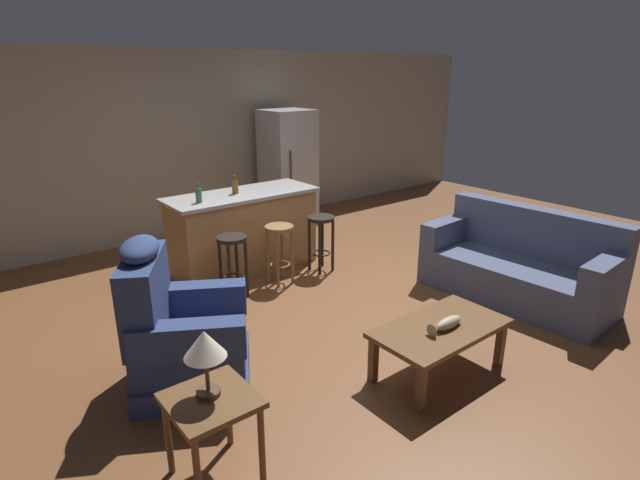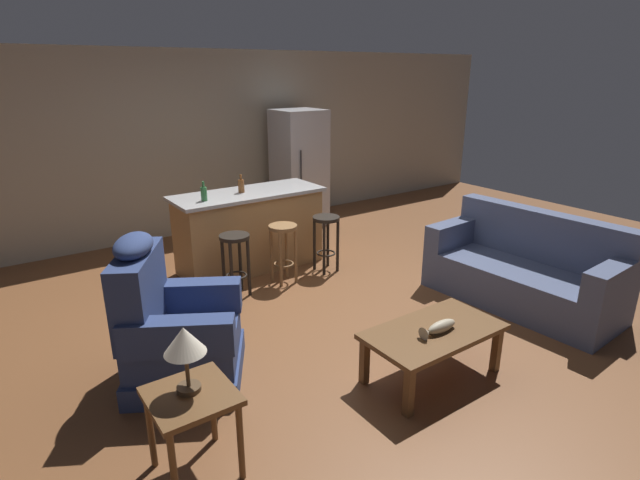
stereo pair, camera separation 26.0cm
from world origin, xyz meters
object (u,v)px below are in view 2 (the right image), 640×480
fish_figurine (439,328)px  recliner_near_lamp (174,330)px  refrigerator (299,168)px  kitchen_island (250,230)px  table_lamp (185,344)px  bottle_tall_green (204,193)px  bottle_short_amber (241,186)px  bar_stool_right (326,233)px  coffee_table (433,336)px  end_table (192,408)px  bar_stool_middle (283,243)px  bar_stool_left (235,253)px  couch (525,272)px

fish_figurine → recliner_near_lamp: 2.03m
refrigerator → kitchen_island: bearing=-141.3°
table_lamp → bottle_tall_green: 2.94m
table_lamp → bottle_short_amber: (1.75, 2.77, 0.16)m
recliner_near_lamp → bottle_tall_green: bearing=89.5°
bottle_tall_green → refrigerator: bearing=31.9°
table_lamp → bottle_short_amber: size_ratio=1.92×
kitchen_island → bar_stool_right: kitchen_island is taller
bottle_short_amber → recliner_near_lamp: bearing=-130.2°
fish_figurine → coffee_table: bearing=74.7°
end_table → kitchen_island: (1.83, 2.79, 0.02)m
fish_figurine → bottle_short_amber: bottle_short_amber is taller
fish_figurine → end_table: bearing=174.7°
bar_stool_middle → bar_stool_left: bearing=180.0°
couch → bar_stool_middle: bearing=-50.4°
end_table → bar_stool_middle: (1.93, 2.16, 0.01)m
kitchen_island → bar_stool_middle: bearing=-81.6°
fish_figurine → kitchen_island: kitchen_island is taller
table_lamp → bar_stool_right: 3.32m
bottle_tall_green → bottle_short_amber: bearing=12.6°
bottle_tall_green → bar_stool_middle: bearing=-38.0°
fish_figurine → table_lamp: table_lamp is taller
table_lamp → bar_stool_left: (1.33, 2.13, -0.40)m
bar_stool_middle → couch: bearing=-46.9°
recliner_near_lamp → kitchen_island: bearing=78.5°
bottle_tall_green → bottle_short_amber: size_ratio=1.02×
end_table → bar_stool_left: bearing=58.4°
bar_stool_left → refrigerator: refrigerator is taller
bar_stool_middle → bottle_tall_green: size_ratio=3.13×
couch → kitchen_island: kitchen_island is taller
kitchen_island → bottle_short_amber: bearing=167.9°
recliner_near_lamp → kitchen_island: size_ratio=0.67×
bottle_tall_green → bar_stool_left: bearing=-80.9°
couch → refrigerator: bearing=-87.9°
bottle_short_amber → refrigerator: bearing=36.9°
kitchen_island → refrigerator: 1.96m
fish_figurine → bottle_short_amber: size_ratio=1.59×
coffee_table → bottle_tall_green: 2.96m
bar_stool_left → table_lamp: bearing=-122.0°
kitchen_island → bottle_tall_green: 0.81m
kitchen_island → bar_stool_left: 0.81m
table_lamp → end_table: bearing=-98.3°
bar_stool_right → refrigerator: refrigerator is taller
table_lamp → bar_stool_middle: size_ratio=0.60×
bar_stool_middle → bar_stool_right: 0.59m
bar_stool_right → fish_figurine: bearing=-105.1°
couch → bar_stool_middle: size_ratio=2.86×
recliner_near_lamp → kitchen_island: recliner_near_lamp is taller
coffee_table → bar_stool_right: bearing=74.9°
recliner_near_lamp → fish_figurine: bearing=-5.9°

